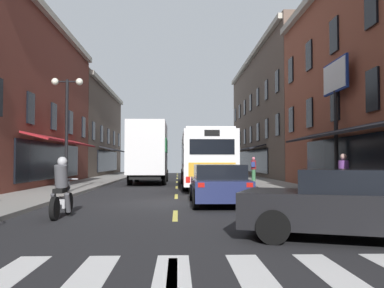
{
  "coord_description": "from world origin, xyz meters",
  "views": [
    {
      "loc": [
        0.08,
        -15.6,
        1.54
      ],
      "look_at": [
        0.84,
        7.85,
        2.48
      ],
      "focal_mm": 39.83,
      "sensor_mm": 36.0,
      "label": 1
    }
  ],
  "objects_px": {
    "transit_bus": "(204,159)",
    "street_lamp_twin": "(67,129)",
    "pedestrian_near": "(254,168)",
    "box_truck": "(149,153)",
    "sedan_mid": "(355,204)",
    "pedestrian_mid": "(344,177)",
    "sedan_near": "(154,170)",
    "billboard_sign": "(336,93)",
    "sedan_far": "(219,184)",
    "motorcycle_rider": "(62,191)"
  },
  "relations": [
    {
      "from": "billboard_sign",
      "to": "pedestrian_near",
      "type": "height_order",
      "value": "billboard_sign"
    },
    {
      "from": "street_lamp_twin",
      "to": "billboard_sign",
      "type": "bearing_deg",
      "value": -4.28
    },
    {
      "from": "sedan_near",
      "to": "street_lamp_twin",
      "type": "distance_m",
      "value": 21.11
    },
    {
      "from": "transit_bus",
      "to": "motorcycle_rider",
      "type": "bearing_deg",
      "value": -109.7
    },
    {
      "from": "sedan_far",
      "to": "pedestrian_mid",
      "type": "height_order",
      "value": "pedestrian_mid"
    },
    {
      "from": "transit_bus",
      "to": "pedestrian_near",
      "type": "bearing_deg",
      "value": 53.52
    },
    {
      "from": "billboard_sign",
      "to": "pedestrian_mid",
      "type": "xyz_separation_m",
      "value": [
        -1.16,
        -3.73,
        -3.57
      ]
    },
    {
      "from": "billboard_sign",
      "to": "box_truck",
      "type": "xyz_separation_m",
      "value": [
        -8.96,
        10.69,
        -2.48
      ]
    },
    {
      "from": "box_truck",
      "to": "pedestrian_mid",
      "type": "distance_m",
      "value": 16.44
    },
    {
      "from": "pedestrian_mid",
      "to": "street_lamp_twin",
      "type": "relative_size",
      "value": 0.32
    },
    {
      "from": "sedan_near",
      "to": "sedan_mid",
      "type": "bearing_deg",
      "value": -79.87
    },
    {
      "from": "sedan_mid",
      "to": "street_lamp_twin",
      "type": "bearing_deg",
      "value": 127.14
    },
    {
      "from": "billboard_sign",
      "to": "transit_bus",
      "type": "bearing_deg",
      "value": 129.75
    },
    {
      "from": "transit_bus",
      "to": "pedestrian_near",
      "type": "xyz_separation_m",
      "value": [
        3.86,
        5.22,
        -0.63
      ]
    },
    {
      "from": "sedan_far",
      "to": "street_lamp_twin",
      "type": "distance_m",
      "value": 8.16
    },
    {
      "from": "transit_bus",
      "to": "motorcycle_rider",
      "type": "height_order",
      "value": "transit_bus"
    },
    {
      "from": "box_truck",
      "to": "sedan_far",
      "type": "height_order",
      "value": "box_truck"
    },
    {
      "from": "box_truck",
      "to": "sedan_mid",
      "type": "bearing_deg",
      "value": -75.52
    },
    {
      "from": "pedestrian_near",
      "to": "street_lamp_twin",
      "type": "height_order",
      "value": "street_lamp_twin"
    },
    {
      "from": "motorcycle_rider",
      "to": "street_lamp_twin",
      "type": "xyz_separation_m",
      "value": [
        -1.86,
        7.57,
        2.3
      ]
    },
    {
      "from": "billboard_sign",
      "to": "motorcycle_rider",
      "type": "bearing_deg",
      "value": -146.74
    },
    {
      "from": "sedan_far",
      "to": "pedestrian_near",
      "type": "bearing_deg",
      "value": 75.43
    },
    {
      "from": "sedan_mid",
      "to": "motorcycle_rider",
      "type": "relative_size",
      "value": 2.23
    },
    {
      "from": "sedan_mid",
      "to": "motorcycle_rider",
      "type": "height_order",
      "value": "motorcycle_rider"
    },
    {
      "from": "sedan_mid",
      "to": "pedestrian_near",
      "type": "height_order",
      "value": "pedestrian_near"
    },
    {
      "from": "billboard_sign",
      "to": "sedan_far",
      "type": "bearing_deg",
      "value": -147.92
    },
    {
      "from": "sedan_mid",
      "to": "motorcycle_rider",
      "type": "bearing_deg",
      "value": 151.19
    },
    {
      "from": "sedan_far",
      "to": "pedestrian_mid",
      "type": "xyz_separation_m",
      "value": [
        4.38,
        -0.26,
        0.27
      ]
    },
    {
      "from": "billboard_sign",
      "to": "sedan_mid",
      "type": "height_order",
      "value": "billboard_sign"
    },
    {
      "from": "sedan_near",
      "to": "pedestrian_mid",
      "type": "xyz_separation_m",
      "value": [
        8.1,
        -25.43,
        0.28
      ]
    },
    {
      "from": "transit_bus",
      "to": "sedan_near",
      "type": "bearing_deg",
      "value": 104.13
    },
    {
      "from": "sedan_mid",
      "to": "motorcycle_rider",
      "type": "xyz_separation_m",
      "value": [
        -6.63,
        3.65,
        0.0
      ]
    },
    {
      "from": "motorcycle_rider",
      "to": "sedan_mid",
      "type": "bearing_deg",
      "value": -28.81
    },
    {
      "from": "pedestrian_near",
      "to": "transit_bus",
      "type": "bearing_deg",
      "value": -111.77
    },
    {
      "from": "motorcycle_rider",
      "to": "pedestrian_near",
      "type": "distance_m",
      "value": 20.33
    },
    {
      "from": "pedestrian_near",
      "to": "sedan_mid",
      "type": "bearing_deg",
      "value": -80.35
    },
    {
      "from": "sedan_far",
      "to": "box_truck",
      "type": "bearing_deg",
      "value": 103.59
    },
    {
      "from": "billboard_sign",
      "to": "sedan_near",
      "type": "relative_size",
      "value": 1.29
    },
    {
      "from": "transit_bus",
      "to": "box_truck",
      "type": "xyz_separation_m",
      "value": [
        -3.52,
        4.15,
        0.42
      ]
    },
    {
      "from": "billboard_sign",
      "to": "box_truck",
      "type": "distance_m",
      "value": 14.17
    },
    {
      "from": "sedan_mid",
      "to": "sedan_far",
      "type": "distance_m",
      "value": 7.13
    },
    {
      "from": "billboard_sign",
      "to": "sedan_mid",
      "type": "bearing_deg",
      "value": -108.92
    },
    {
      "from": "transit_bus",
      "to": "sedan_near",
      "type": "distance_m",
      "value": 15.67
    },
    {
      "from": "sedan_mid",
      "to": "street_lamp_twin",
      "type": "xyz_separation_m",
      "value": [
        -8.49,
        11.22,
        2.3
      ]
    },
    {
      "from": "sedan_far",
      "to": "street_lamp_twin",
      "type": "height_order",
      "value": "street_lamp_twin"
    },
    {
      "from": "pedestrian_mid",
      "to": "street_lamp_twin",
      "type": "xyz_separation_m",
      "value": [
        -10.87,
        4.63,
        2.02
      ]
    },
    {
      "from": "sedan_mid",
      "to": "pedestrian_mid",
      "type": "height_order",
      "value": "pedestrian_mid"
    },
    {
      "from": "transit_bus",
      "to": "street_lamp_twin",
      "type": "xyz_separation_m",
      "value": [
        -6.59,
        -5.64,
        1.34
      ]
    },
    {
      "from": "billboard_sign",
      "to": "transit_bus",
      "type": "xyz_separation_m",
      "value": [
        -5.44,
        6.54,
        -2.89
      ]
    },
    {
      "from": "pedestrian_mid",
      "to": "billboard_sign",
      "type": "bearing_deg",
      "value": -99.75
    }
  ]
}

